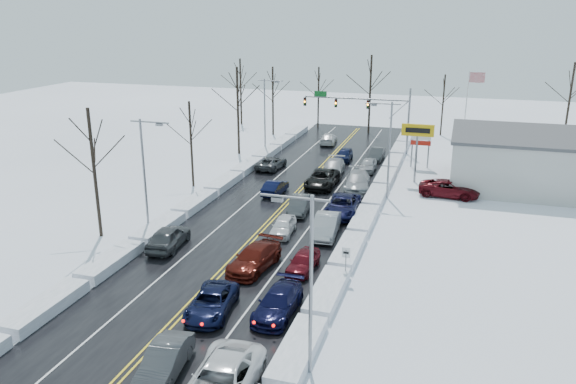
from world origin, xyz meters
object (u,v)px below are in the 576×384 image
(flagpole, at_px, (468,106))
(dealership_building, at_px, (558,162))
(traffic_signal_mast, at_px, (367,108))
(oncoming_car_0, at_px, (275,194))
(tires_plus_sign, at_px, (418,134))

(flagpole, bearing_deg, dealership_building, -53.73)
(traffic_signal_mast, bearing_deg, flagpole, 9.73)
(traffic_signal_mast, distance_m, flagpole, 11.90)
(flagpole, height_order, oncoming_car_0, flagpole)
(traffic_signal_mast, relative_size, oncoming_car_0, 3.22)
(dealership_building, bearing_deg, oncoming_car_0, -158.92)
(traffic_signal_mast, relative_size, tires_plus_sign, 2.21)
(oncoming_car_0, bearing_deg, flagpole, -125.54)
(traffic_signal_mast, xyz_separation_m, tires_plus_sign, (7.05, -12.00, -0.49))
(dealership_building, bearing_deg, tires_plus_sign, -171.53)
(dealership_building, height_order, oncoming_car_0, dealership_building)
(tires_plus_sign, bearing_deg, flagpole, 71.56)
(tires_plus_sign, relative_size, dealership_building, 0.29)
(flagpole, xyz_separation_m, oncoming_car_0, (-17.07, -21.97, -5.93))
(flagpole, height_order, dealership_building, flagpole)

